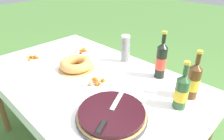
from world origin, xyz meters
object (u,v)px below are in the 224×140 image
serving_knife (110,113)px  cider_bottle_amber (193,81)px  cider_bottle_green (182,91)px  snack_plate_left (97,82)px  snack_plate_right (82,52)px  snack_plate_near (33,58)px  juice_bottle_red (161,60)px  berry_tart (112,115)px  bundt_cake (76,64)px  cup_stack (125,49)px

serving_knife → cider_bottle_amber: 0.57m
cider_bottle_green → snack_plate_left: (-0.54, -0.17, -0.10)m
snack_plate_right → serving_knife: bearing=-29.3°
cider_bottle_amber → snack_plate_right: (-1.06, -0.05, -0.11)m
cider_bottle_amber → snack_plate_near: size_ratio=1.37×
juice_bottle_red → snack_plate_right: 0.79m
cider_bottle_green → cider_bottle_amber: (0.00, 0.14, 0.01)m
berry_tart → snack_plate_left: (-0.33, 0.18, -0.02)m
berry_tart → snack_plate_right: berry_tart is taller
bundt_cake → snack_plate_near: bundt_cake is taller
serving_knife → cup_stack: bearing=10.9°
berry_tart → serving_knife: bearing=-66.0°
berry_tart → serving_knife: 0.05m
snack_plate_near → snack_plate_right: bearing=64.1°
serving_knife → bundt_cake: (-0.63, 0.24, -0.02)m
cup_stack → snack_plate_right: bearing=-161.0°
serving_knife → snack_plate_near: size_ratio=1.48×
serving_knife → cider_bottle_amber: cider_bottle_amber is taller
snack_plate_left → snack_plate_right: size_ratio=1.00×
berry_tart → cider_bottle_green: cider_bottle_green is taller
bundt_cake → cup_stack: (0.20, 0.38, 0.08)m
cup_stack → juice_bottle_red: 0.36m
snack_plate_left → cider_bottle_amber: bearing=30.1°
juice_bottle_red → cider_bottle_amber: bearing=-15.5°
cup_stack → cider_bottle_green: 0.68m
cup_stack → snack_plate_near: bearing=-138.4°
snack_plate_left → snack_plate_near: bearing=-169.3°
juice_bottle_red → snack_plate_left: 0.49m
berry_tart → cider_bottle_green: 0.43m
snack_plate_near → snack_plate_left: (0.70, 0.13, 0.00)m
bundt_cake → snack_plate_right: (-0.22, 0.23, -0.03)m
berry_tart → juice_bottle_red: 0.59m
snack_plate_left → cup_stack: bearing=102.8°
juice_bottle_red → snack_plate_near: 1.11m
cup_stack → cider_bottle_green: bearing=-20.4°
berry_tart → bundt_cake: size_ratio=1.36×
snack_plate_right → snack_plate_near: bearing=-115.9°
cider_bottle_green → serving_knife: bearing=-118.2°
bundt_cake → serving_knife: bearing=-21.2°
cider_bottle_amber → snack_plate_left: bearing=-149.9°
cup_stack → snack_plate_left: bearing=-77.2°
cup_stack → juice_bottle_red: bearing=-2.2°
juice_bottle_red → cider_bottle_green: bearing=-38.4°
bundt_cake → cider_bottle_green: (0.84, 0.14, 0.07)m
bundt_cake → juice_bottle_red: bearing=33.3°
snack_plate_near → snack_plate_right: (0.19, 0.40, 0.00)m
cider_bottle_amber → juice_bottle_red: 0.30m
bundt_cake → snack_plate_near: 0.45m
snack_plate_near → snack_plate_left: bearing=10.7°
cup_stack → cider_bottle_amber: (0.64, -0.09, 0.00)m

